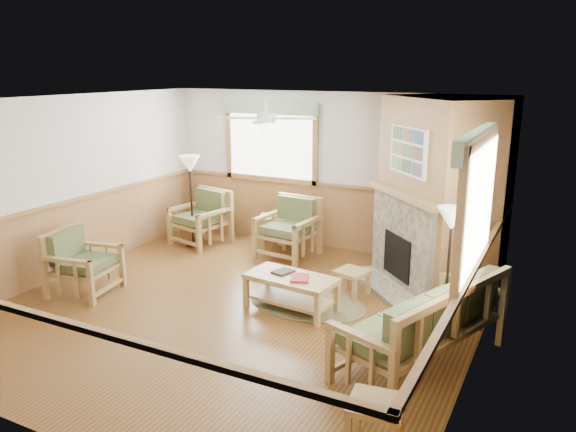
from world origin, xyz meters
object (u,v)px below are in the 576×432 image
at_px(end_table_sofa, 375,428).
at_px(armchair_back_right, 288,228).
at_px(floor_lamp_left, 191,201).
at_px(sofa, 422,322).
at_px(armchair_left, 84,262).
at_px(coffee_table, 291,293).
at_px(armchair_back_left, 200,218).
at_px(end_table_chairs, 274,231).
at_px(floor_lamp_right, 448,269).
at_px(footstool, 352,282).

bearing_deg(end_table_sofa, armchair_back_right, 125.25).
bearing_deg(floor_lamp_left, sofa, -25.68).
height_order(sofa, floor_lamp_left, floor_lamp_left).
xyz_separation_m(armchair_left, coffee_table, (2.84, 0.80, -0.21)).
height_order(armchair_back_left, coffee_table, armchair_back_left).
relative_size(sofa, coffee_table, 1.77).
xyz_separation_m(armchair_back_right, end_table_chairs, (-0.44, 0.32, -0.20)).
bearing_deg(end_table_chairs, floor_lamp_right, -28.70).
height_order(armchair_back_right, floor_lamp_left, floor_lamp_left).
distance_m(end_table_chairs, end_table_sofa, 5.62).
xyz_separation_m(coffee_table, end_table_sofa, (1.90, -2.23, 0.01)).
xyz_separation_m(armchair_back_left, floor_lamp_left, (-0.05, -0.16, 0.34)).
relative_size(sofa, armchair_back_right, 2.14).
bearing_deg(floor_lamp_right, sofa, -92.74).
height_order(floor_lamp_left, floor_lamp_right, floor_lamp_left).
distance_m(armchair_back_left, footstool, 3.42).
relative_size(armchair_back_left, armchair_back_right, 0.98).
xyz_separation_m(sofa, footstool, (-1.33, 1.44, -0.30)).
distance_m(armchair_back_right, end_table_chairs, 0.58).
bearing_deg(end_table_chairs, armchair_back_right, -36.01).
xyz_separation_m(sofa, floor_lamp_right, (0.05, 0.98, 0.28)).
bearing_deg(armchair_left, end_table_sofa, -116.83).
bearing_deg(armchair_back_right, coffee_table, -56.11).
bearing_deg(coffee_table, end_table_chairs, 129.33).
relative_size(armchair_left, end_table_chairs, 1.60).
bearing_deg(sofa, armchair_back_left, -97.09).
distance_m(end_table_chairs, footstool, 2.44).
bearing_deg(end_table_chairs, footstool, -34.89).
distance_m(armchair_left, end_table_sofa, 4.96).
distance_m(armchair_back_right, armchair_left, 3.27).
xyz_separation_m(sofa, floor_lamp_left, (-4.65, 2.24, 0.34)).
distance_m(floor_lamp_left, floor_lamp_right, 4.87).
bearing_deg(armchair_back_left, coffee_table, -21.27).
relative_size(coffee_table, floor_lamp_left, 0.72).
relative_size(end_table_sofa, footstool, 1.22).
height_order(coffee_table, floor_lamp_left, floor_lamp_left).
bearing_deg(armchair_back_left, armchair_back_right, 15.99).
distance_m(footstool, floor_lamp_left, 3.47).
height_order(coffee_table, footstool, coffee_table).
bearing_deg(end_table_sofa, end_table_chairs, 127.04).
xyz_separation_m(armchair_back_right, floor_lamp_right, (2.94, -1.53, 0.28)).
relative_size(armchair_back_left, end_table_sofa, 1.93).
bearing_deg(armchair_left, coffee_table, -84.33).
distance_m(armchair_back_right, coffee_table, 2.21).
relative_size(sofa, floor_lamp_right, 1.36).
bearing_deg(end_table_chairs, end_table_sofa, -52.96).
height_order(sofa, armchair_left, sofa).
height_order(end_table_sofa, footstool, end_table_sofa).
relative_size(armchair_back_right, floor_lamp_left, 0.60).
relative_size(sofa, floor_lamp_left, 1.28).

